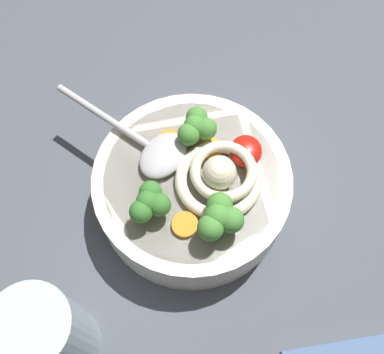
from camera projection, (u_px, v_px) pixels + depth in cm
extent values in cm
cube|color=#474C56|center=(213.00, 181.00, 57.46)|extent=(108.60, 108.60, 3.95)
cylinder|color=silver|center=(192.00, 189.00, 51.54)|extent=(21.39, 21.39, 6.07)
cylinder|color=#B27A33|center=(192.00, 188.00, 51.33)|extent=(18.83, 18.83, 5.59)
torus|color=beige|center=(218.00, 180.00, 47.98)|extent=(9.09, 9.09, 1.25)
torus|color=beige|center=(224.00, 171.00, 47.29)|extent=(9.74, 9.74, 1.13)
sphere|color=beige|center=(219.00, 173.00, 46.51)|extent=(3.53, 3.53, 3.53)
ellipsoid|color=#B7B7BC|center=(163.00, 155.00, 49.02)|extent=(7.30, 6.53, 1.60)
cylinder|color=#B7B7BC|center=(110.00, 120.00, 50.91)|extent=(7.08, 13.93, 0.80)
ellipsoid|color=#B2190F|center=(246.00, 147.00, 49.34)|extent=(3.89, 3.50, 1.75)
cylinder|color=#7A9E60|center=(195.00, 135.00, 50.26)|extent=(1.22, 1.22, 1.30)
sphere|color=#478938|center=(195.00, 126.00, 48.59)|extent=(2.39, 2.39, 2.39)
sphere|color=#478938|center=(197.00, 118.00, 49.29)|extent=(2.39, 2.39, 2.39)
sphere|color=#478938|center=(189.00, 135.00, 48.26)|extent=(2.39, 2.39, 2.39)
sphere|color=#478938|center=(206.00, 129.00, 48.65)|extent=(2.39, 2.39, 2.39)
cylinder|color=#7A9E60|center=(217.00, 224.00, 45.80)|extent=(1.33, 1.33, 1.42)
sphere|color=#478938|center=(218.00, 217.00, 43.98)|extent=(2.61, 2.61, 2.61)
sphere|color=#478938|center=(220.00, 205.00, 44.75)|extent=(2.61, 2.61, 2.61)
sphere|color=#478938|center=(210.00, 228.00, 43.62)|extent=(2.61, 2.61, 2.61)
sphere|color=#478938|center=(231.00, 220.00, 44.05)|extent=(2.61, 2.61, 2.61)
cylinder|color=#7A9E60|center=(149.00, 209.00, 46.58)|extent=(1.19, 1.19, 1.27)
sphere|color=#38752D|center=(148.00, 202.00, 44.95)|extent=(2.33, 2.33, 2.33)
sphere|color=#38752D|center=(150.00, 192.00, 45.63)|extent=(2.33, 2.33, 2.33)
sphere|color=#38752D|center=(141.00, 212.00, 44.63)|extent=(2.33, 2.33, 2.33)
sphere|color=#38752D|center=(159.00, 205.00, 45.01)|extent=(2.33, 2.33, 2.33)
cylinder|color=orange|center=(211.00, 150.00, 49.94)|extent=(2.38, 2.38, 0.46)
cylinder|color=orange|center=(185.00, 225.00, 46.24)|extent=(2.68, 2.68, 0.53)
cylinder|color=orange|center=(170.00, 140.00, 50.29)|extent=(2.44, 2.44, 0.79)
cylinder|color=silver|center=(50.00, 335.00, 41.60)|extent=(6.99, 6.99, 12.94)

